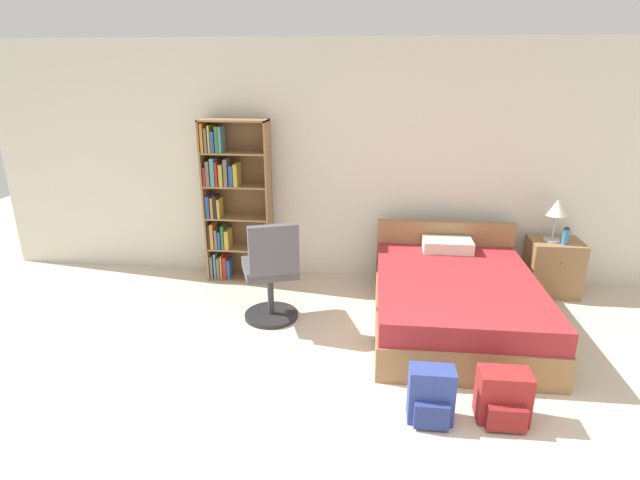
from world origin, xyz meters
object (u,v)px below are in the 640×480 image
water_bottle (566,236)px  backpack_blue (431,397)px  office_chair (271,274)px  table_lamp (557,210)px  bookshelf (230,201)px  bed (454,299)px  backpack_red (503,398)px  nightstand (553,267)px

water_bottle → backpack_blue: 2.67m
office_chair → table_lamp: (2.78, 0.95, 0.43)m
bookshelf → table_lamp: bearing=-0.9°
bed → backpack_red: (0.14, -1.36, -0.08)m
nightstand → backpack_blue: nightstand is taller
backpack_blue → backpack_red: bearing=6.4°
nightstand → bookshelf: bearing=179.3°
bookshelf → bed: (2.35, -0.87, -0.65)m
office_chair → backpack_red: 2.23m
table_lamp → backpack_red: (-0.94, -2.17, -0.75)m
office_chair → table_lamp: size_ratio=2.31×
table_lamp → water_bottle: size_ratio=2.43×
bed → table_lamp: 1.51m
office_chair → water_bottle: bearing=16.6°
bed → office_chair: (-1.70, -0.13, 0.23)m
bookshelf → nightstand: 3.55m
bookshelf → table_lamp: bookshelf is taller
bed → water_bottle: 1.45m
table_lamp → backpack_blue: bearing=-122.8°
bed → backpack_red: bearing=-84.1°
table_lamp → nightstand: bearing=14.1°
bookshelf → office_chair: (0.65, -1.00, -0.42)m
office_chair → backpack_blue: size_ratio=2.55×
water_bottle → office_chair: bearing=-163.4°
bed → table_lamp: (1.08, 0.81, 0.66)m
nightstand → backpack_red: nightstand is taller
nightstand → water_bottle: 0.40m
water_bottle → backpack_red: bearing=-116.6°
nightstand → backpack_blue: 2.69m
water_bottle → backpack_blue: size_ratio=0.46×
bed → bookshelf: bearing=159.7°
table_lamp → backpack_blue: (-1.43, -2.23, -0.73)m
water_bottle → backpack_red: size_ratio=0.49×
bed → water_bottle: bearing=31.5°
office_chair → nightstand: (2.84, 0.96, -0.20)m
bookshelf → backpack_blue: bookshelf is taller
nightstand → water_bottle: (0.04, -0.10, 0.38)m
nightstand → table_lamp: (-0.06, -0.01, 0.63)m
nightstand → water_bottle: bearing=-69.0°
nightstand → table_lamp: size_ratio=1.33×
water_bottle → backpack_red: 2.38m
office_chair → backpack_red: (1.84, -1.23, -0.31)m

